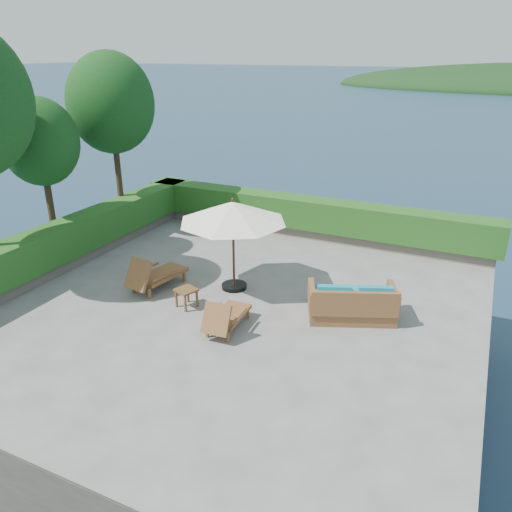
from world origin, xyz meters
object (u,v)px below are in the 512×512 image
at_px(lounge_left, 154,275).
at_px(wicker_loveseat, 352,304).
at_px(lounge_right, 226,316).
at_px(patio_umbrella, 233,213).
at_px(side_table, 186,292).

distance_m(lounge_left, wicker_loveseat, 5.28).
bearing_deg(wicker_loveseat, lounge_left, 164.76).
relative_size(lounge_right, wicker_loveseat, 0.68).
bearing_deg(lounge_left, wicker_loveseat, 17.37).
relative_size(patio_umbrella, wicker_loveseat, 1.38).
relative_size(patio_umbrella, lounge_left, 1.70).
xyz_separation_m(patio_umbrella, lounge_right, (0.86, -2.05, -1.78)).
xyz_separation_m(lounge_right, side_table, (-1.43, 0.59, 0.04)).
relative_size(lounge_left, lounge_right, 1.20).
bearing_deg(side_table, lounge_right, -22.31).
bearing_deg(patio_umbrella, lounge_left, -153.23).
height_order(lounge_left, wicker_loveseat, lounge_left).
bearing_deg(side_table, lounge_left, 159.32).
bearing_deg(lounge_right, lounge_left, 154.80).
bearing_deg(patio_umbrella, lounge_right, -67.38).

